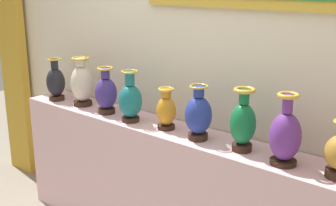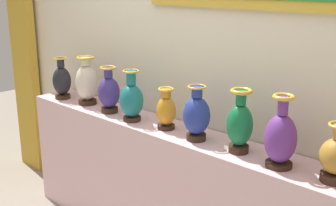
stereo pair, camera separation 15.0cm
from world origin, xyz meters
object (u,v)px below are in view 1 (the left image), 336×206
object	(u,v)px
vase_onyx	(56,82)
vase_teal	(130,100)
vase_amber	(166,110)
vase_emerald	(243,123)
vase_violet	(285,136)
vase_ivory	(82,83)
vase_cobalt	(198,115)
vase_indigo	(106,93)

from	to	relation	value
vase_onyx	vase_teal	size ratio (longest dim) A/B	0.95
vase_amber	vase_emerald	distance (m)	0.60
vase_violet	vase_onyx	bearing A→B (deg)	-179.68
vase_emerald	vase_amber	bearing A→B (deg)	179.32
vase_emerald	vase_violet	xyz separation A→B (m)	(0.28, -0.02, -0.01)
vase_ivory	vase_violet	size ratio (longest dim) A/B	0.97
vase_ivory	vase_cobalt	xyz separation A→B (m)	(1.16, -0.02, -0.02)
vase_onyx	vase_teal	xyz separation A→B (m)	(0.87, -0.00, 0.00)
vase_indigo	vase_cobalt	xyz separation A→B (m)	(0.86, -0.00, 0.00)
vase_onyx	vase_teal	world-z (taller)	vase_teal
vase_amber	vase_violet	size ratio (longest dim) A/B	0.71
vase_ivory	vase_indigo	world-z (taller)	vase_ivory
vase_onyx	vase_indigo	bearing A→B (deg)	1.79
vase_amber	vase_violet	bearing A→B (deg)	-1.93
vase_amber	vase_onyx	bearing A→B (deg)	-178.01
vase_ivory	vase_teal	world-z (taller)	vase_ivory
vase_indigo	vase_amber	bearing A→B (deg)	2.21
vase_teal	vase_cobalt	bearing A→B (deg)	1.83
vase_teal	vase_ivory	bearing A→B (deg)	175.93
vase_cobalt	vase_indigo	bearing A→B (deg)	179.94
vase_onyx	vase_violet	world-z (taller)	vase_violet
vase_indigo	vase_teal	world-z (taller)	vase_teal
vase_onyx	vase_cobalt	xyz separation A→B (m)	(1.46, 0.02, 0.01)
vase_onyx	vase_emerald	bearing A→B (deg)	1.09
vase_onyx	vase_teal	bearing A→B (deg)	-0.05
vase_violet	vase_ivory	bearing A→B (deg)	179.04
vase_indigo	vase_amber	world-z (taller)	vase_indigo
vase_teal	vase_violet	size ratio (longest dim) A/B	0.91
vase_ivory	vase_indigo	xyz separation A→B (m)	(0.31, -0.02, -0.02)
vase_indigo	vase_teal	bearing A→B (deg)	-4.05
vase_emerald	vase_indigo	bearing A→B (deg)	-179.27
vase_ivory	vase_indigo	bearing A→B (deg)	-4.08
vase_cobalt	vase_teal	bearing A→B (deg)	-178.17
vase_teal	vase_violet	distance (m)	1.17
vase_ivory	vase_amber	size ratio (longest dim) A/B	1.37
vase_indigo	vase_amber	size ratio (longest dim) A/B	1.24
vase_ivory	vase_emerald	bearing A→B (deg)	-0.27
vase_emerald	vase_cobalt	bearing A→B (deg)	-177.06
vase_cobalt	vase_violet	world-z (taller)	vase_violet
vase_amber	vase_cobalt	size ratio (longest dim) A/B	0.81
vase_indigo	vase_teal	xyz separation A→B (m)	(0.28, -0.02, -0.00)
vase_cobalt	vase_violet	bearing A→B (deg)	-0.63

